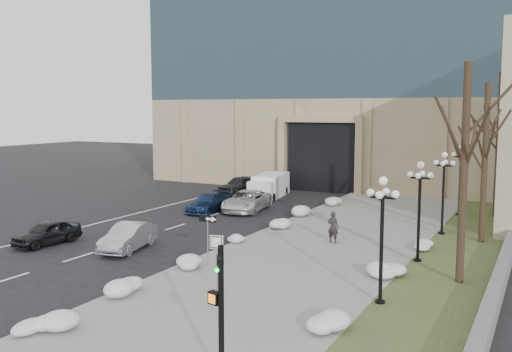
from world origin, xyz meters
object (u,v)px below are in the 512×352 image
(car_a, at_px, (47,233))
(traffic_signal, at_px, (220,318))
(car_e, at_px, (240,185))
(box_truck, at_px, (269,186))
(lamppost_c, at_px, (444,182))
(car_b, at_px, (128,237))
(lamppost_d, at_px, (460,171))
(keep_sign, at_px, (217,252))
(one_way_sign, at_px, (210,225))
(car_d, at_px, (247,201))
(lamppost_b, at_px, (420,198))
(pedestrian, at_px, (333,227))
(lamppost_a, at_px, (382,223))
(car_c, at_px, (209,203))

(car_a, relative_size, traffic_signal, 1.00)
(car_e, bearing_deg, box_truck, 1.39)
(car_a, relative_size, lamppost_c, 0.79)
(car_b, height_order, lamppost_d, lamppost_d)
(car_b, relative_size, keep_sign, 1.69)
(one_way_sign, bearing_deg, traffic_signal, -59.60)
(car_b, relative_size, car_d, 0.80)
(one_way_sign, distance_m, traffic_signal, 11.12)
(car_d, bearing_deg, box_truck, 93.72)
(one_way_sign, height_order, traffic_signal, traffic_signal)
(car_a, height_order, one_way_sign, one_way_sign)
(box_truck, bearing_deg, one_way_sign, -80.89)
(lamppost_b, bearing_deg, traffic_signal, -97.75)
(pedestrian, bearing_deg, car_e, -42.63)
(car_d, xyz_separation_m, pedestrian, (8.80, -6.70, 0.24))
(car_d, bearing_deg, lamppost_a, -56.26)
(box_truck, bearing_deg, car_a, -108.98)
(traffic_signal, bearing_deg, car_c, 137.32)
(one_way_sign, bearing_deg, car_a, 177.83)
(lamppost_a, relative_size, lamppost_b, 1.00)
(car_e, bearing_deg, car_a, -79.92)
(traffic_signal, relative_size, lamppost_a, 0.79)
(traffic_signal, bearing_deg, pedestrian, 114.17)
(lamppost_d, bearing_deg, car_e, 172.81)
(car_b, bearing_deg, lamppost_a, -21.54)
(car_a, height_order, car_e, car_e)
(car_b, distance_m, one_way_sign, 5.74)
(car_b, distance_m, traffic_signal, 15.52)
(keep_sign, bearing_deg, lamppost_c, 55.75)
(car_c, height_order, pedestrian, pedestrian)
(car_c, height_order, traffic_signal, traffic_signal)
(car_c, distance_m, car_e, 8.71)
(car_a, bearing_deg, traffic_signal, -24.33)
(car_e, bearing_deg, car_b, -66.68)
(keep_sign, distance_m, lamppost_b, 10.35)
(lamppost_a, bearing_deg, traffic_signal, -103.85)
(box_truck, distance_m, one_way_sign, 21.16)
(car_d, distance_m, lamppost_c, 13.84)
(lamppost_d, bearing_deg, one_way_sign, -113.91)
(car_c, xyz_separation_m, one_way_sign, (7.68, -12.04, 1.36))
(lamppost_d, bearing_deg, lamppost_b, -90.00)
(car_d, height_order, traffic_signal, traffic_signal)
(car_a, height_order, pedestrian, pedestrian)
(one_way_sign, height_order, lamppost_d, lamppost_d)
(car_a, xyz_separation_m, car_c, (2.42, 12.17, -0.01))
(box_truck, bearing_deg, traffic_signal, -75.97)
(car_b, bearing_deg, lamppost_c, 26.20)
(traffic_signal, bearing_deg, car_b, 153.05)
(car_b, relative_size, pedestrian, 2.45)
(lamppost_a, distance_m, lamppost_d, 19.50)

